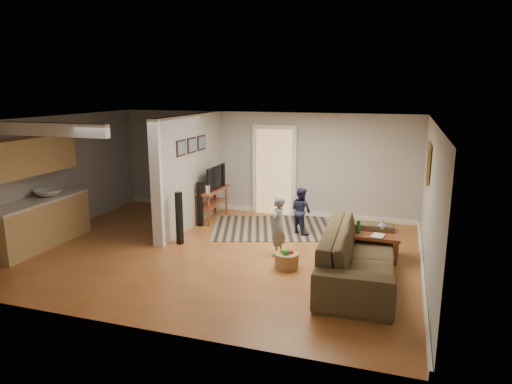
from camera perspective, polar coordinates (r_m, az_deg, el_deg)
ground at (r=8.88m, az=-4.85°, el=-7.35°), size 7.50×7.50×0.00m
room_shell at (r=9.32m, az=-10.05°, el=2.75°), size 7.54×6.02×2.52m
area_rug at (r=10.26m, az=2.14°, el=-4.47°), size 3.13×2.67×0.01m
sofa at (r=7.82m, az=12.60°, el=-10.49°), size 1.24×2.93×0.84m
coffee_table at (r=8.73m, az=13.83°, el=-5.49°), size 1.22×0.73×0.71m
tv_console at (r=10.77m, az=-5.49°, el=0.03°), size 0.47×1.20×1.03m
speaker_left at (r=9.21m, az=-9.57°, el=-3.24°), size 0.13×0.13×1.07m
speaker_right at (r=10.34m, az=-7.01°, el=-1.52°), size 0.12×0.12×1.02m
toy_basket at (r=8.01m, az=3.85°, el=-8.44°), size 0.42×0.42×0.37m
child at (r=8.66m, az=2.67°, el=-7.84°), size 0.31×0.44×1.13m
toddler at (r=9.94m, az=5.59°, el=-5.15°), size 0.62×0.59×1.01m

